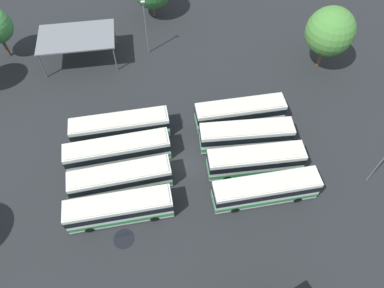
{
  "coord_description": "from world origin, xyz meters",
  "views": [
    {
      "loc": [
        -5.08,
        -22.64,
        37.34
      ],
      "look_at": [
        1.13,
        1.85,
        1.54
      ],
      "focal_mm": 33.33,
      "sensor_mm": 36.0,
      "label": 1
    }
  ],
  "objects_px": {
    "bus_row0_slot1": "(121,179)",
    "bus_row0_slot2": "(118,151)",
    "bus_row1_slot3": "(240,113)",
    "lamp_post_near_entrance": "(382,161)",
    "bus_row0_slot0": "(120,209)",
    "bus_row1_slot1": "(255,161)",
    "tree_northeast": "(330,31)",
    "maintenance_shelter": "(76,37)",
    "bus_row1_slot0": "(266,190)",
    "bus_row0_slot3": "(120,127)",
    "bus_row1_slot2": "(246,135)",
    "lamp_post_mid_lot": "(146,26)"
  },
  "relations": [
    {
      "from": "lamp_post_near_entrance",
      "to": "lamp_post_mid_lot",
      "type": "xyz_separation_m",
      "value": [
        -21.15,
        29.06,
        0.49
      ]
    },
    {
      "from": "bus_row0_slot3",
      "to": "maintenance_shelter",
      "type": "distance_m",
      "value": 16.76
    },
    {
      "from": "bus_row1_slot1",
      "to": "bus_row1_slot2",
      "type": "height_order",
      "value": "same"
    },
    {
      "from": "bus_row0_slot0",
      "to": "bus_row1_slot3",
      "type": "relative_size",
      "value": 0.99
    },
    {
      "from": "maintenance_shelter",
      "to": "lamp_post_mid_lot",
      "type": "height_order",
      "value": "lamp_post_mid_lot"
    },
    {
      "from": "bus_row1_slot0",
      "to": "bus_row0_slot3",
      "type": "bearing_deg",
      "value": 138.62
    },
    {
      "from": "lamp_post_mid_lot",
      "to": "tree_northeast",
      "type": "distance_m",
      "value": 26.0
    },
    {
      "from": "maintenance_shelter",
      "to": "lamp_post_near_entrance",
      "type": "relative_size",
      "value": 1.47
    },
    {
      "from": "bus_row0_slot2",
      "to": "tree_northeast",
      "type": "relative_size",
      "value": 1.31
    },
    {
      "from": "lamp_post_mid_lot",
      "to": "tree_northeast",
      "type": "relative_size",
      "value": 0.92
    },
    {
      "from": "bus_row1_slot2",
      "to": "maintenance_shelter",
      "type": "bearing_deg",
      "value": 131.6
    },
    {
      "from": "bus_row0_slot1",
      "to": "bus_row1_slot3",
      "type": "distance_m",
      "value": 17.42
    },
    {
      "from": "bus_row1_slot2",
      "to": "tree_northeast",
      "type": "bearing_deg",
      "value": 35.56
    },
    {
      "from": "bus_row0_slot1",
      "to": "bus_row0_slot2",
      "type": "relative_size",
      "value": 0.92
    },
    {
      "from": "bus_row1_slot1",
      "to": "lamp_post_near_entrance",
      "type": "distance_m",
      "value": 13.72
    },
    {
      "from": "bus_row0_slot1",
      "to": "bus_row0_slot2",
      "type": "distance_m",
      "value": 3.9
    },
    {
      "from": "bus_row0_slot0",
      "to": "bus_row1_slot1",
      "type": "bearing_deg",
      "value": 7.7
    },
    {
      "from": "bus_row0_slot0",
      "to": "maintenance_shelter",
      "type": "bearing_deg",
      "value": 94.85
    },
    {
      "from": "bus_row0_slot0",
      "to": "bus_row1_slot2",
      "type": "distance_m",
      "value": 17.6
    },
    {
      "from": "bus_row0_slot3",
      "to": "lamp_post_mid_lot",
      "type": "xyz_separation_m",
      "value": [
        6.23,
        15.3,
        3.0
      ]
    },
    {
      "from": "bus_row1_slot2",
      "to": "bus_row1_slot3",
      "type": "height_order",
      "value": "same"
    },
    {
      "from": "bus_row1_slot3",
      "to": "maintenance_shelter",
      "type": "bearing_deg",
      "value": 137.64
    },
    {
      "from": "bus_row1_slot1",
      "to": "tree_northeast",
      "type": "xyz_separation_m",
      "value": [
        15.66,
        14.9,
        4.4
      ]
    },
    {
      "from": "bus_row1_slot2",
      "to": "tree_northeast",
      "type": "xyz_separation_m",
      "value": [
        15.51,
        11.09,
        4.4
      ]
    },
    {
      "from": "bus_row1_slot3",
      "to": "lamp_post_near_entrance",
      "type": "bearing_deg",
      "value": -45.72
    },
    {
      "from": "bus_row0_slot0",
      "to": "tree_northeast",
      "type": "distance_m",
      "value": 36.59
    },
    {
      "from": "bus_row1_slot1",
      "to": "maintenance_shelter",
      "type": "relative_size",
      "value": 1.0
    },
    {
      "from": "bus_row1_slot1",
      "to": "bus_row0_slot2",
      "type": "bearing_deg",
      "value": 161.1
    },
    {
      "from": "lamp_post_near_entrance",
      "to": "bus_row0_slot1",
      "type": "bearing_deg",
      "value": 167.52
    },
    {
      "from": "bus_row0_slot0",
      "to": "bus_row0_slot2",
      "type": "distance_m",
      "value": 7.59
    },
    {
      "from": "bus_row0_slot0",
      "to": "bus_row0_slot1",
      "type": "height_order",
      "value": "same"
    },
    {
      "from": "bus_row0_slot1",
      "to": "lamp_post_near_entrance",
      "type": "height_order",
      "value": "lamp_post_near_entrance"
    },
    {
      "from": "lamp_post_near_entrance",
      "to": "lamp_post_mid_lot",
      "type": "relative_size",
      "value": 0.89
    },
    {
      "from": "bus_row0_slot1",
      "to": "lamp_post_near_entrance",
      "type": "bearing_deg",
      "value": -12.48
    },
    {
      "from": "lamp_post_near_entrance",
      "to": "bus_row1_slot0",
      "type": "bearing_deg",
      "value": 175.89
    },
    {
      "from": "bus_row0_slot2",
      "to": "bus_row1_slot3",
      "type": "distance_m",
      "value": 16.29
    },
    {
      "from": "bus_row0_slot2",
      "to": "bus_row1_slot2",
      "type": "relative_size",
      "value": 1.07
    },
    {
      "from": "bus_row1_slot1",
      "to": "bus_row0_slot0",
      "type": "bearing_deg",
      "value": -172.3
    },
    {
      "from": "bus_row0_slot2",
      "to": "bus_row1_slot0",
      "type": "height_order",
      "value": "same"
    },
    {
      "from": "bus_row0_slot0",
      "to": "bus_row1_slot3",
      "type": "xyz_separation_m",
      "value": [
        16.97,
        9.68,
        0.0
      ]
    },
    {
      "from": "bus_row0_slot1",
      "to": "lamp_post_near_entrance",
      "type": "xyz_separation_m",
      "value": [
        28.34,
        -6.27,
        2.51
      ]
    },
    {
      "from": "bus_row1_slot0",
      "to": "bus_row1_slot3",
      "type": "bearing_deg",
      "value": 85.85
    },
    {
      "from": "bus_row1_slot2",
      "to": "lamp_post_near_entrance",
      "type": "height_order",
      "value": "lamp_post_near_entrance"
    },
    {
      "from": "maintenance_shelter",
      "to": "tree_northeast",
      "type": "relative_size",
      "value": 1.2
    },
    {
      "from": "bus_row0_slot1",
      "to": "lamp_post_near_entrance",
      "type": "relative_size",
      "value": 1.47
    },
    {
      "from": "bus_row0_slot3",
      "to": "bus_row1_slot0",
      "type": "relative_size",
      "value": 1.03
    },
    {
      "from": "bus_row1_slot2",
      "to": "bus_row1_slot3",
      "type": "bearing_deg",
      "value": 83.22
    },
    {
      "from": "bus_row0_slot0",
      "to": "bus_row1_slot0",
      "type": "distance_m",
      "value": 16.23
    },
    {
      "from": "bus_row0_slot2",
      "to": "lamp_post_mid_lot",
      "type": "bearing_deg",
      "value": 69.69
    },
    {
      "from": "bus_row1_slot1",
      "to": "maintenance_shelter",
      "type": "bearing_deg",
      "value": 126.73
    }
  ]
}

